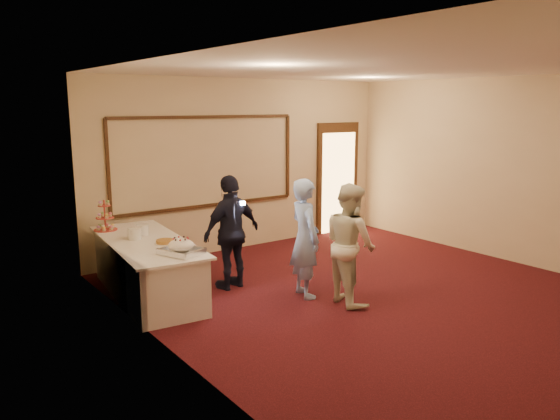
# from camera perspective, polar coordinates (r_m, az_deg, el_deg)

# --- Properties ---
(floor) EXTENTS (7.00, 7.00, 0.00)m
(floor) POSITION_cam_1_polar(r_m,az_deg,el_deg) (7.48, 11.45, -9.22)
(floor) COLOR black
(floor) RESTS_ON ground
(room_walls) EXTENTS (6.04, 7.04, 3.02)m
(room_walls) POSITION_cam_1_polar(r_m,az_deg,el_deg) (7.05, 12.07, 6.43)
(room_walls) COLOR beige
(room_walls) RESTS_ON floor
(wall_molding) EXTENTS (3.45, 0.04, 1.55)m
(wall_molding) POSITION_cam_1_polar(r_m,az_deg,el_deg) (9.33, -7.59, 5.02)
(wall_molding) COLOR black
(wall_molding) RESTS_ON room_walls
(doorway) EXTENTS (1.05, 0.07, 2.20)m
(doorway) POSITION_cam_1_polar(r_m,az_deg,el_deg) (11.09, 6.03, 3.28)
(doorway) COLOR black
(doorway) RESTS_ON floor
(buffet_table) EXTENTS (1.22, 2.58, 0.77)m
(buffet_table) POSITION_cam_1_polar(r_m,az_deg,el_deg) (7.60, -13.70, -5.90)
(buffet_table) COLOR silver
(buffet_table) RESTS_ON floor
(pavlova_tray) EXTENTS (0.52, 0.58, 0.19)m
(pavlova_tray) POSITION_cam_1_polar(r_m,az_deg,el_deg) (6.72, -10.30, -3.86)
(pavlova_tray) COLOR silver
(pavlova_tray) RESTS_ON buffet_table
(cupcake_stand) EXTENTS (0.33, 0.33, 0.49)m
(cupcake_stand) POSITION_cam_1_polar(r_m,az_deg,el_deg) (8.23, -17.83, -0.84)
(cupcake_stand) COLOR #C23E38
(cupcake_stand) RESTS_ON buffet_table
(plate_stack_a) EXTENTS (0.19, 0.19, 0.16)m
(plate_stack_a) POSITION_cam_1_polar(r_m,az_deg,el_deg) (7.59, -14.95, -2.39)
(plate_stack_a) COLOR white
(plate_stack_a) RESTS_ON buffet_table
(plate_stack_b) EXTENTS (0.18, 0.18, 0.15)m
(plate_stack_b) POSITION_cam_1_polar(r_m,az_deg,el_deg) (7.79, -14.17, -2.02)
(plate_stack_b) COLOR white
(plate_stack_b) RESTS_ON buffet_table
(tart) EXTENTS (0.27, 0.27, 0.06)m
(tart) POSITION_cam_1_polar(r_m,az_deg,el_deg) (7.26, -11.93, -3.28)
(tart) COLOR white
(tart) RESTS_ON buffet_table
(man) EXTENTS (0.50, 0.66, 1.60)m
(man) POSITION_cam_1_polar(r_m,az_deg,el_deg) (7.28, 2.63, -2.95)
(man) COLOR #90B2F4
(man) RESTS_ON floor
(woman) EXTENTS (0.73, 0.86, 1.58)m
(woman) POSITION_cam_1_polar(r_m,az_deg,el_deg) (7.11, 7.32, -3.50)
(woman) COLOR white
(woman) RESTS_ON floor
(guest) EXTENTS (0.99, 0.53, 1.61)m
(guest) POSITION_cam_1_polar(r_m,az_deg,el_deg) (7.64, -5.07, -2.32)
(guest) COLOR black
(guest) RESTS_ON floor
(camera_flash) EXTENTS (0.08, 0.05, 0.05)m
(camera_flash) POSITION_cam_1_polar(r_m,az_deg,el_deg) (7.50, -3.94, 0.72)
(camera_flash) COLOR white
(camera_flash) RESTS_ON guest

